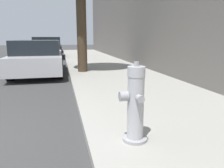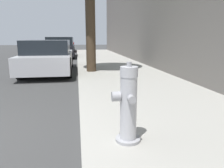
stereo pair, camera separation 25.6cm
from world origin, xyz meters
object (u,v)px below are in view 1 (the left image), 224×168
at_px(parked_car_near, 39,57).
at_px(parked_car_far, 51,45).
at_px(fire_hydrant, 135,105).
at_px(parked_car_mid, 48,48).

height_order(parked_car_near, parked_car_far, parked_car_far).
distance_m(fire_hydrant, parked_car_near, 6.49).
bearing_deg(fire_hydrant, parked_car_near, 104.53).
xyz_separation_m(fire_hydrant, parked_car_mid, (-1.64, 12.96, 0.11)).
distance_m(parked_car_near, parked_car_mid, 6.67).
xyz_separation_m(parked_car_near, parked_car_mid, (-0.01, 6.67, 0.05)).
bearing_deg(fire_hydrant, parked_car_mid, 97.20).
xyz_separation_m(fire_hydrant, parked_car_far, (-1.70, 19.49, 0.11)).
xyz_separation_m(fire_hydrant, parked_car_near, (-1.63, 6.29, 0.06)).
height_order(parked_car_mid, parked_car_far, parked_car_mid).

